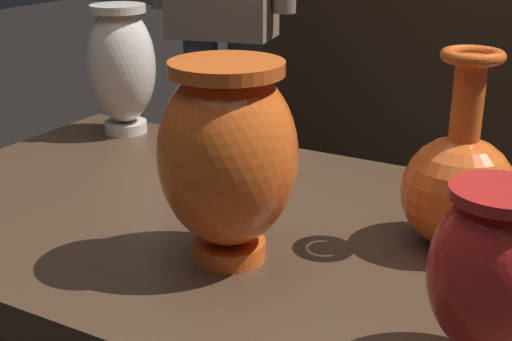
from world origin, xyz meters
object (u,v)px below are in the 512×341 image
at_px(vase_tall_behind, 492,272).
at_px(vase_left_accent, 459,184).
at_px(vase_centerpiece, 228,155).
at_px(vase_right_accent, 122,65).

relative_size(vase_tall_behind, vase_left_accent, 0.71).
bearing_deg(vase_centerpiece, vase_tall_behind, -12.26).
xyz_separation_m(vase_centerpiece, vase_right_accent, (-0.45, 0.35, -0.00)).
xyz_separation_m(vase_left_accent, vase_right_accent, (-0.68, 0.18, 0.05)).
bearing_deg(vase_centerpiece, vase_left_accent, 36.66).
distance_m(vase_tall_behind, vase_left_accent, 0.26).
distance_m(vase_centerpiece, vase_left_accent, 0.30).
bearing_deg(vase_left_accent, vase_centerpiece, -143.34).
xyz_separation_m(vase_centerpiece, vase_tall_behind, (0.32, -0.07, -0.04)).
xyz_separation_m(vase_centerpiece, vase_left_accent, (0.23, 0.17, -0.05)).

